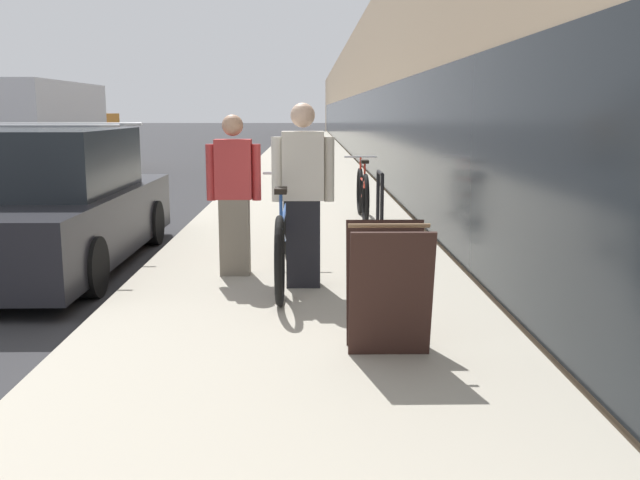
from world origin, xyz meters
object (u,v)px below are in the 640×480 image
cruiser_bike_nearest (363,194)px  parked_sedan_curbside (51,206)px  bike_rack_hoop (380,195)px  sandwich_board_sign (388,287)px  moving_truck (42,130)px  tandem_bicycle (284,236)px  person_bystander (234,195)px  person_rider (303,196)px

cruiser_bike_nearest → parked_sedan_curbside: (-3.80, -2.78, 0.18)m
bike_rack_hoop → sandwich_board_sign: (-0.44, -4.95, -0.06)m
moving_truck → sandwich_board_sign: bearing=-62.3°
cruiser_bike_nearest → parked_sedan_curbside: bearing=-143.9°
parked_sedan_curbside → moving_truck: bearing=110.4°
cruiser_bike_nearest → moving_truck: moving_truck is taller
tandem_bicycle → sandwich_board_sign: (0.80, -2.26, 0.04)m
bike_rack_hoop → parked_sedan_curbside: parked_sedan_curbside is taller
person_bystander → sandwich_board_sign: person_bystander is taller
person_rider → cruiser_bike_nearest: size_ratio=0.92×
cruiser_bike_nearest → parked_sedan_curbside: size_ratio=0.40×
person_rider → cruiser_bike_nearest: 4.42m
cruiser_bike_nearest → parked_sedan_curbside: parked_sedan_curbside is taller
bike_rack_hoop → sandwich_board_sign: size_ratio=0.94×
bike_rack_hoop → person_bystander: bearing=-124.2°
parked_sedan_curbside → cruiser_bike_nearest: bearing=36.1°
cruiser_bike_nearest → person_bystander: bearing=-112.8°
cruiser_bike_nearest → sandwich_board_sign: size_ratio=2.10×
person_bystander → cruiser_bike_nearest: person_bystander is taller
tandem_bicycle → sandwich_board_sign: tandem_bicycle is taller
person_bystander → bike_rack_hoop: person_bystander is taller
person_rider → bike_rack_hoop: bearing=71.3°
tandem_bicycle → sandwich_board_sign: bearing=-70.6°
tandem_bicycle → person_bystander: size_ratio=1.83×
bike_rack_hoop → moving_truck: (-8.15, 9.74, 0.64)m
person_bystander → parked_sedan_curbside: person_bystander is taller
person_rider → person_bystander: (-0.70, 0.51, -0.05)m
cruiser_bike_nearest → moving_truck: bearing=133.3°
cruiser_bike_nearest → person_rider: bearing=-101.7°
person_rider → moving_truck: (-7.12, 12.81, 0.29)m
person_bystander → moving_truck: moving_truck is taller
person_rider → bike_rack_hoop: (1.04, 3.07, -0.36)m
person_bystander → parked_sedan_curbside: size_ratio=0.35×
person_rider → tandem_bicycle: bearing=117.2°
bike_rack_hoop → sandwich_board_sign: bearing=-95.1°
parked_sedan_curbside → moving_truck: (-4.20, 11.29, 0.58)m
person_rider → sandwich_board_sign: bearing=-72.3°
bike_rack_hoop → moving_truck: bearing=129.9°
person_bystander → parked_sedan_curbside: (-2.21, 1.01, -0.24)m
sandwich_board_sign → parked_sedan_curbside: size_ratio=0.19×
person_rider → cruiser_bike_nearest: (0.89, 4.30, -0.47)m
tandem_bicycle → parked_sedan_curbside: size_ratio=0.64×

